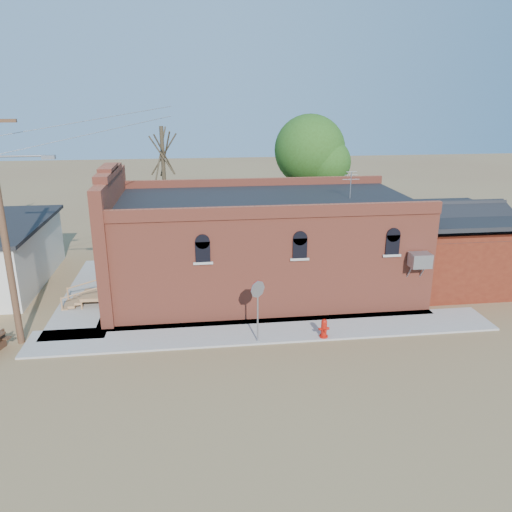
{
  "coord_description": "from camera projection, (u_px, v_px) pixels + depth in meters",
  "views": [
    {
      "loc": [
        -1.28,
        -17.35,
        9.26
      ],
      "look_at": [
        1.38,
        3.59,
        2.4
      ],
      "focal_mm": 35.0,
      "sensor_mm": 36.0,
      "label": 1
    }
  ],
  "objects": [
    {
      "name": "red_shed",
      "position": [
        449.0,
        239.0,
        25.25
      ],
      "size": [
        5.4,
        6.4,
        4.3
      ],
      "color": "#53190E",
      "rests_on": "ground"
    },
    {
      "name": "ground",
      "position": [
        233.0,
        344.0,
        19.39
      ],
      "size": [
        120.0,
        120.0,
        0.0
      ],
      "primitive_type": "plane",
      "color": "brown",
      "rests_on": "ground"
    },
    {
      "name": "sidewalk_south",
      "position": [
        267.0,
        331.0,
        20.4
      ],
      "size": [
        19.0,
        2.2,
        0.08
      ],
      "primitive_type": "cube",
      "color": "#9E9991",
      "rests_on": "ground"
    },
    {
      "name": "fire_hydrant",
      "position": [
        324.0,
        328.0,
        19.67
      ],
      "size": [
        0.45,
        0.43,
        0.77
      ],
      "rotation": [
        0.0,
        0.0,
        0.27
      ],
      "color": "#AA1309",
      "rests_on": "sidewalk_south"
    },
    {
      "name": "tree_bare_near",
      "position": [
        163.0,
        153.0,
        29.45
      ],
      "size": [
        2.8,
        2.8,
        7.65
      ],
      "color": "#4D412C",
      "rests_on": "ground"
    },
    {
      "name": "brick_bar",
      "position": [
        257.0,
        245.0,
        24.04
      ],
      "size": [
        16.4,
        7.97,
        6.3
      ],
      "color": "#AB4934",
      "rests_on": "ground"
    },
    {
      "name": "tree_leafy",
      "position": [
        310.0,
        150.0,
        31.01
      ],
      "size": [
        4.4,
        4.4,
        8.15
      ],
      "color": "#4D412C",
      "rests_on": "ground"
    },
    {
      "name": "utility_pole",
      "position": [
        4.0,
        224.0,
        18.07
      ],
      "size": [
        3.12,
        0.26,
        9.0
      ],
      "color": "#452D1B",
      "rests_on": "ground"
    },
    {
      "name": "stop_sign",
      "position": [
        258.0,
        295.0,
        18.88
      ],
      "size": [
        0.58,
        0.46,
        2.52
      ],
      "rotation": [
        0.0,
        0.0,
        0.21
      ],
      "color": "gray",
      "rests_on": "sidewalk_south"
    },
    {
      "name": "trash_barrel",
      "position": [
        114.0,
        285.0,
        24.17
      ],
      "size": [
        0.48,
        0.48,
        0.73
      ],
      "primitive_type": "cylinder",
      "rotation": [
        0.0,
        0.0,
        0.01
      ],
      "color": "#1B5288",
      "rests_on": "sidewalk_west"
    },
    {
      "name": "sidewalk_west",
      "position": [
        94.0,
        293.0,
        24.28
      ],
      "size": [
        2.6,
        10.0,
        0.08
      ],
      "primitive_type": "cube",
      "color": "#9E9991",
      "rests_on": "ground"
    }
  ]
}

